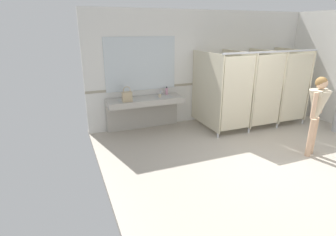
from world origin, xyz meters
name	(u,v)px	position (x,y,z in m)	size (l,w,h in m)	color
ground_plane	(278,164)	(0.00, 0.00, -0.05)	(6.63, 6.42, 0.10)	#B2A899
wall_back	(207,67)	(0.00, 2.97, 1.48)	(6.63, 0.12, 2.96)	silver
wall_back_tile_band	(207,83)	(0.00, 2.91, 1.05)	(6.63, 0.01, 0.06)	#9E937F
vanity_counter	(145,106)	(-1.92, 2.69, 0.63)	(1.90, 0.58, 0.97)	#B2ADA3
mirror_panel	(141,64)	(-1.92, 2.90, 1.66)	(1.80, 0.02, 1.31)	silver
bathroom_stalls	(255,87)	(0.90, 1.96, 1.05)	(2.77, 1.44, 2.00)	beige
person_standing	(317,107)	(0.83, 0.03, 1.03)	(0.53, 0.53, 1.63)	#DBAD89
handbag	(127,96)	(-2.41, 2.45, 0.99)	(0.23, 0.11, 0.36)	tan
soap_dispenser	(167,91)	(-1.28, 2.77, 0.95)	(0.07, 0.07, 0.21)	#D899B2
paper_cup	(160,96)	(-1.55, 2.55, 0.90)	(0.07, 0.07, 0.08)	beige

